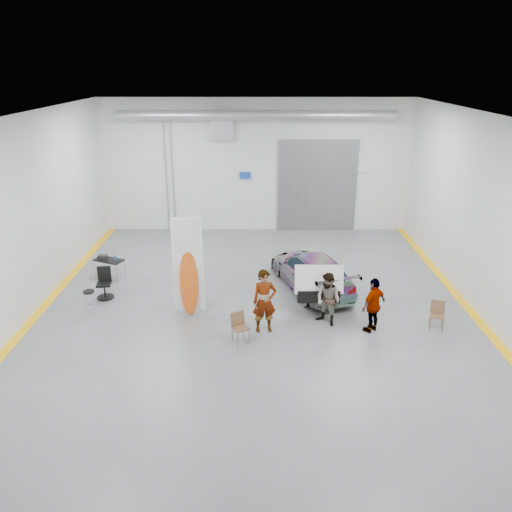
{
  "coord_description": "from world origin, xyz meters",
  "views": [
    {
      "loc": [
        0.07,
        -14.51,
        7.38
      ],
      "look_at": [
        0.02,
        0.63,
        1.5
      ],
      "focal_mm": 35.0,
      "sensor_mm": 36.0,
      "label": 1
    }
  ],
  "objects_px": {
    "person_a": "(264,301)",
    "person_b": "(328,299)",
    "folding_chair_near": "(241,333)",
    "sedan_car": "(311,271)",
    "office_chair": "(105,285)",
    "surfboard_display": "(188,274)",
    "folding_chair_far": "(436,321)",
    "shop_stool": "(90,301)",
    "person_c": "(374,305)",
    "work_table": "(107,260)"
  },
  "relations": [
    {
      "from": "person_a",
      "to": "person_b",
      "type": "distance_m",
      "value": 1.95
    },
    {
      "from": "folding_chair_near",
      "to": "person_a",
      "type": "bearing_deg",
      "value": 15.25
    },
    {
      "from": "person_a",
      "to": "folding_chair_near",
      "type": "height_order",
      "value": "person_a"
    },
    {
      "from": "sedan_car",
      "to": "office_chair",
      "type": "height_order",
      "value": "sedan_car"
    },
    {
      "from": "sedan_car",
      "to": "person_a",
      "type": "bearing_deg",
      "value": 43.53
    },
    {
      "from": "surfboard_display",
      "to": "office_chair",
      "type": "relative_size",
      "value": 3.19
    },
    {
      "from": "sedan_car",
      "to": "person_a",
      "type": "relative_size",
      "value": 2.29
    },
    {
      "from": "folding_chair_far",
      "to": "shop_stool",
      "type": "distance_m",
      "value": 10.64
    },
    {
      "from": "sedan_car",
      "to": "surfboard_display",
      "type": "relative_size",
      "value": 1.31
    },
    {
      "from": "surfboard_display",
      "to": "folding_chair_far",
      "type": "relative_size",
      "value": 3.96
    },
    {
      "from": "person_c",
      "to": "shop_stool",
      "type": "relative_size",
      "value": 2.35
    },
    {
      "from": "folding_chair_near",
      "to": "shop_stool",
      "type": "xyz_separation_m",
      "value": [
        -4.82,
        1.83,
        0.09
      ]
    },
    {
      "from": "person_b",
      "to": "folding_chair_near",
      "type": "bearing_deg",
      "value": -115.68
    },
    {
      "from": "person_b",
      "to": "person_c",
      "type": "relative_size",
      "value": 0.97
    },
    {
      "from": "person_b",
      "to": "office_chair",
      "type": "relative_size",
      "value": 1.56
    },
    {
      "from": "sedan_car",
      "to": "folding_chair_far",
      "type": "xyz_separation_m",
      "value": [
        3.42,
        -2.89,
        -0.37
      ]
    },
    {
      "from": "work_table",
      "to": "office_chair",
      "type": "xyz_separation_m",
      "value": [
        0.38,
        -1.73,
        -0.22
      ]
    },
    {
      "from": "shop_stool",
      "to": "folding_chair_far",
      "type": "bearing_deg",
      "value": -5.74
    },
    {
      "from": "office_chair",
      "to": "sedan_car",
      "type": "bearing_deg",
      "value": 0.54
    },
    {
      "from": "person_b",
      "to": "work_table",
      "type": "bearing_deg",
      "value": -162.7
    },
    {
      "from": "person_a",
      "to": "folding_chair_near",
      "type": "bearing_deg",
      "value": -146.79
    },
    {
      "from": "surfboard_display",
      "to": "shop_stool",
      "type": "xyz_separation_m",
      "value": [
        -3.15,
        0.12,
        -1.0
      ]
    },
    {
      "from": "work_table",
      "to": "office_chair",
      "type": "relative_size",
      "value": 1.15
    },
    {
      "from": "folding_chair_far",
      "to": "surfboard_display",
      "type": "bearing_deg",
      "value": -171.22
    },
    {
      "from": "person_b",
      "to": "folding_chair_far",
      "type": "xyz_separation_m",
      "value": [
        3.19,
        -0.28,
        -0.56
      ]
    },
    {
      "from": "surfboard_display",
      "to": "sedan_car",
      "type": "bearing_deg",
      "value": 20.09
    },
    {
      "from": "work_table",
      "to": "office_chair",
      "type": "height_order",
      "value": "office_chair"
    },
    {
      "from": "surfboard_display",
      "to": "shop_stool",
      "type": "height_order",
      "value": "surfboard_display"
    },
    {
      "from": "sedan_car",
      "to": "shop_stool",
      "type": "height_order",
      "value": "sedan_car"
    },
    {
      "from": "work_table",
      "to": "office_chair",
      "type": "distance_m",
      "value": 1.78
    },
    {
      "from": "person_a",
      "to": "office_chair",
      "type": "bearing_deg",
      "value": 147.27
    },
    {
      "from": "folding_chair_near",
      "to": "folding_chair_far",
      "type": "distance_m",
      "value": 5.82
    },
    {
      "from": "office_chair",
      "to": "shop_stool",
      "type": "bearing_deg",
      "value": -106.34
    },
    {
      "from": "person_c",
      "to": "folding_chair_far",
      "type": "distance_m",
      "value": 2.02
    },
    {
      "from": "person_a",
      "to": "work_table",
      "type": "distance_m",
      "value": 6.93
    },
    {
      "from": "person_b",
      "to": "shop_stool",
      "type": "xyz_separation_m",
      "value": [
        -7.39,
        0.78,
        -0.46
      ]
    },
    {
      "from": "surfboard_display",
      "to": "person_b",
      "type": "bearing_deg",
      "value": -14.67
    },
    {
      "from": "person_c",
      "to": "work_table",
      "type": "distance_m",
      "value": 9.69
    },
    {
      "from": "folding_chair_near",
      "to": "work_table",
      "type": "xyz_separation_m",
      "value": [
        -5.01,
        4.58,
        0.41
      ]
    },
    {
      "from": "folding_chair_far",
      "to": "work_table",
      "type": "xyz_separation_m",
      "value": [
        -10.78,
        3.82,
        0.42
      ]
    },
    {
      "from": "surfboard_display",
      "to": "folding_chair_near",
      "type": "height_order",
      "value": "surfboard_display"
    },
    {
      "from": "person_b",
      "to": "work_table",
      "type": "xyz_separation_m",
      "value": [
        -7.59,
        3.54,
        -0.14
      ]
    },
    {
      "from": "folding_chair_far",
      "to": "person_a",
      "type": "bearing_deg",
      "value": -162.6
    },
    {
      "from": "person_a",
      "to": "person_c",
      "type": "distance_m",
      "value": 3.16
    },
    {
      "from": "person_b",
      "to": "person_c",
      "type": "xyz_separation_m",
      "value": [
        1.26,
        -0.41,
        0.02
      ]
    },
    {
      "from": "person_b",
      "to": "person_c",
      "type": "bearing_deg",
      "value": 24.27
    },
    {
      "from": "folding_chair_far",
      "to": "office_chair",
      "type": "height_order",
      "value": "office_chair"
    },
    {
      "from": "shop_stool",
      "to": "surfboard_display",
      "type": "bearing_deg",
      "value": -2.21
    },
    {
      "from": "folding_chair_far",
      "to": "office_chair",
      "type": "distance_m",
      "value": 10.61
    },
    {
      "from": "person_b",
      "to": "folding_chair_near",
      "type": "xyz_separation_m",
      "value": [
        -2.58,
        -1.04,
        -0.55
      ]
    }
  ]
}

